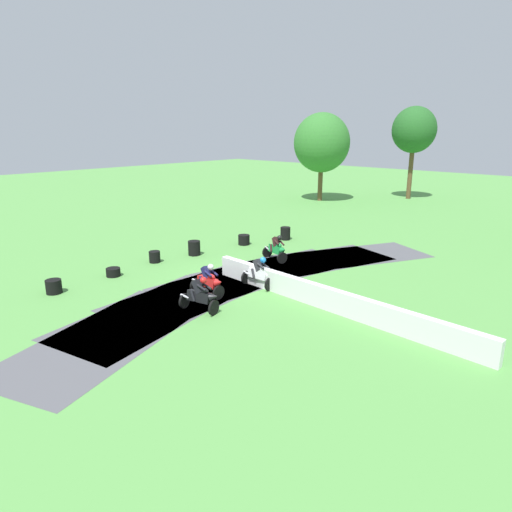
{
  "coord_description": "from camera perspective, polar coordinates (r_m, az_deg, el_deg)",
  "views": [
    {
      "loc": [
        14.46,
        -14.37,
        6.84
      ],
      "look_at": [
        0.13,
        1.1,
        0.9
      ],
      "focal_mm": 32.12,
      "sensor_mm": 36.0,
      "label": 1
    }
  ],
  "objects": [
    {
      "name": "tree_mid_rise",
      "position": [
        47.93,
        19.09,
        14.58
      ],
      "size": [
        4.17,
        4.17,
        8.81
      ],
      "color": "brown",
      "rests_on": "ground"
    },
    {
      "name": "tire_stack_extra_b",
      "position": [
        21.37,
        -23.88,
        -3.5
      ],
      "size": [
        0.66,
        0.66,
        0.6
      ],
      "color": "black",
      "rests_on": "ground"
    },
    {
      "name": "tire_stack_mid_b",
      "position": [
        25.56,
        -7.7,
        0.99
      ],
      "size": [
        0.67,
        0.67,
        0.8
      ],
      "color": "black",
      "rests_on": "ground"
    },
    {
      "name": "tire_stack_far",
      "position": [
        24.56,
        -12.51,
        -0.1
      ],
      "size": [
        0.58,
        0.58,
        0.6
      ],
      "color": "black",
      "rests_on": "ground"
    },
    {
      "name": "track_asphalt",
      "position": [
        21.02,
        -1.01,
        -3.25
      ],
      "size": [
        7.52,
        23.28,
        0.01
      ],
      "color": "#515156",
      "rests_on": "ground"
    },
    {
      "name": "tree_far_right",
      "position": [
        44.67,
        8.19,
        13.77
      ],
      "size": [
        5.25,
        5.25,
        8.21
      ],
      "color": "brown",
      "rests_on": "ground"
    },
    {
      "name": "motorcycle_lead_green",
      "position": [
        24.29,
        2.58,
        0.94
      ],
      "size": [
        1.72,
        1.08,
        1.43
      ],
      "color": "black",
      "rests_on": "ground"
    },
    {
      "name": "ground_plane",
      "position": [
        21.5,
        -2.25,
        -2.83
      ],
      "size": [
        120.0,
        120.0,
        0.0
      ],
      "primitive_type": "plane",
      "color": "#569947"
    },
    {
      "name": "tire_stack_near",
      "position": [
        28.92,
        3.68,
        2.83
      ],
      "size": [
        0.62,
        0.62,
        0.8
      ],
      "color": "black",
      "rests_on": "ground"
    },
    {
      "name": "motorcycle_fourth_black",
      "position": [
        17.67,
        -6.87,
        -4.87
      ],
      "size": [
        1.68,
        1.0,
        1.43
      ],
      "color": "black",
      "rests_on": "ground"
    },
    {
      "name": "tire_stack_mid_a",
      "position": [
        27.64,
        -1.52,
        2.03
      ],
      "size": [
        0.69,
        0.69,
        0.6
      ],
      "color": "black",
      "rests_on": "ground"
    },
    {
      "name": "tire_stack_extra_a",
      "position": [
        22.82,
        -17.35,
        -1.93
      ],
      "size": [
        0.67,
        0.67,
        0.4
      ],
      "color": "black",
      "rests_on": "ground"
    },
    {
      "name": "motorcycle_trailing_red",
      "position": [
        19.26,
        -5.91,
        -3.07
      ],
      "size": [
        1.68,
        0.7,
        1.42
      ],
      "color": "black",
      "rests_on": "ground"
    },
    {
      "name": "safety_barrier",
      "position": [
        17.97,
        9.12,
        -5.31
      ],
      "size": [
        12.53,
        1.01,
        0.9
      ],
      "primitive_type": "cube",
      "rotation": [
        0.0,
        0.0,
        4.66
      ],
      "color": "white",
      "rests_on": "ground"
    },
    {
      "name": "motorcycle_chase_white",
      "position": [
        20.18,
        0.51,
        -2.13
      ],
      "size": [
        1.68,
        0.74,
        1.43
      ],
      "color": "black",
      "rests_on": "ground"
    }
  ]
}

